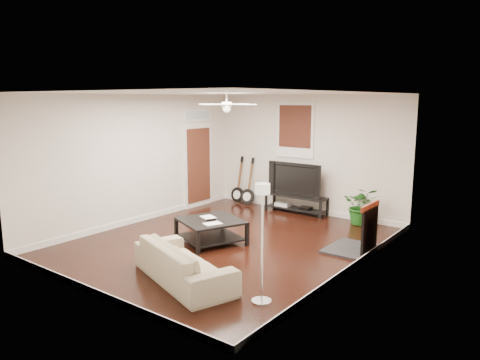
{
  "coord_description": "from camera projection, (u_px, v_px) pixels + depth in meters",
  "views": [
    {
      "loc": [
        5.21,
        -6.47,
        2.69
      ],
      "look_at": [
        0.0,
        0.4,
        1.15
      ],
      "focal_mm": 33.93,
      "sensor_mm": 36.0,
      "label": 1
    }
  ],
  "objects": [
    {
      "name": "tv_stand",
      "position": [
        296.0,
        204.0,
        10.86
      ],
      "size": [
        1.54,
        0.41,
        0.43
      ],
      "primitive_type": "cube",
      "color": "black",
      "rests_on": "floor"
    },
    {
      "name": "floor_lamp",
      "position": [
        262.0,
        244.0,
        5.95
      ],
      "size": [
        0.34,
        0.34,
        1.63
      ],
      "primitive_type": null,
      "rotation": [
        0.0,
        0.0,
        -0.34
      ],
      "color": "white",
      "rests_on": "floor"
    },
    {
      "name": "window_back",
      "position": [
        295.0,
        131.0,
        10.81
      ],
      "size": [
        1.0,
        0.06,
        1.3
      ],
      "primitive_type": "cube",
      "color": "black",
      "rests_on": "wall_back"
    },
    {
      "name": "guitar_right",
      "position": [
        248.0,
        181.0,
        11.57
      ],
      "size": [
        0.41,
        0.31,
        1.24
      ],
      "primitive_type": null,
      "rotation": [
        0.0,
        0.0,
        0.11
      ],
      "color": "black",
      "rests_on": "floor"
    },
    {
      "name": "brick_accent",
      "position": [
        378.0,
        176.0,
        7.7
      ],
      "size": [
        0.02,
        2.2,
        2.8
      ],
      "primitive_type": "cube",
      "color": "brown",
      "rests_on": "floor"
    },
    {
      "name": "ceiling_fan",
      "position": [
        227.0,
        104.0,
        8.19
      ],
      "size": [
        1.24,
        1.24,
        0.32
      ],
      "primitive_type": null,
      "color": "white",
      "rests_on": "ceiling"
    },
    {
      "name": "room",
      "position": [
        227.0,
        170.0,
        8.4
      ],
      "size": [
        5.01,
        6.01,
        2.81
      ],
      "color": "black",
      "rests_on": "ground"
    },
    {
      "name": "potted_plant",
      "position": [
        362.0,
        206.0,
        9.81
      ],
      "size": [
        0.92,
        0.86,
        0.84
      ],
      "primitive_type": "imported",
      "rotation": [
        0.0,
        0.0,
        0.32
      ],
      "color": "#1A5A19",
      "rests_on": "floor"
    },
    {
      "name": "tv",
      "position": [
        297.0,
        179.0,
        10.77
      ],
      "size": [
        1.38,
        0.18,
        0.79
      ],
      "primitive_type": "imported",
      "color": "black",
      "rests_on": "tv_stand"
    },
    {
      "name": "coffee_table",
      "position": [
        211.0,
        231.0,
        8.6
      ],
      "size": [
        1.4,
        1.4,
        0.45
      ],
      "primitive_type": "cube",
      "rotation": [
        0.0,
        0.0,
        -0.4
      ],
      "color": "black",
      "rests_on": "floor"
    },
    {
      "name": "guitar_left",
      "position": [
        237.0,
        180.0,
        11.81
      ],
      "size": [
        0.38,
        0.27,
        1.24
      ],
      "primitive_type": null,
      "rotation": [
        0.0,
        0.0,
        0.0
      ],
      "color": "black",
      "rests_on": "floor"
    },
    {
      "name": "fireplace",
      "position": [
        359.0,
        227.0,
        8.04
      ],
      "size": [
        0.8,
        1.1,
        0.92
      ],
      "primitive_type": "cube",
      "color": "black",
      "rests_on": "floor"
    },
    {
      "name": "sofa",
      "position": [
        183.0,
        262.0,
        6.77
      ],
      "size": [
        2.15,
        1.4,
        0.58
      ],
      "primitive_type": "imported",
      "rotation": [
        0.0,
        0.0,
        2.8
      ],
      "color": "#C6B394",
      "rests_on": "floor"
    },
    {
      "name": "door_left",
      "position": [
        198.0,
        157.0,
        11.38
      ],
      "size": [
        0.08,
        1.0,
        2.5
      ],
      "primitive_type": "cube",
      "color": "white",
      "rests_on": "wall_left"
    }
  ]
}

